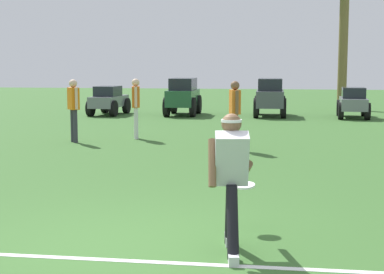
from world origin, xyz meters
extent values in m
plane|color=#37632A|center=(0.00, 0.00, 0.00)|extent=(80.00, 80.00, 0.00)
cube|color=white|center=(0.00, -0.37, 0.00)|extent=(26.40, 0.38, 0.01)
cylinder|color=black|center=(1.09, 0.19, 0.36)|extent=(0.17, 0.37, 0.72)
cube|color=silver|center=(1.07, 0.35, 0.05)|extent=(0.14, 0.27, 0.10)
cylinder|color=black|center=(1.14, -0.12, 0.36)|extent=(0.18, 0.45, 0.69)
cube|color=silver|center=(1.16, -0.27, 0.05)|extent=(0.14, 0.27, 0.10)
cube|color=silver|center=(1.10, 0.11, 0.98)|extent=(0.39, 0.41, 0.58)
sphere|color=brown|center=(1.09, 0.20, 1.33)|extent=(0.24, 0.24, 0.21)
cylinder|color=white|center=(1.09, 0.20, 1.36)|extent=(0.24, 0.24, 0.03)
cylinder|color=brown|center=(1.24, 0.42, 0.82)|extent=(0.16, 0.58, 0.27)
cylinder|color=brown|center=(0.91, 0.04, 0.94)|extent=(0.12, 0.29, 0.49)
cylinder|color=white|center=(1.18, 0.96, 0.52)|extent=(0.31, 0.31, 0.06)
cylinder|color=#33333D|center=(-3.45, 7.99, 0.41)|extent=(0.15, 0.15, 0.82)
cylinder|color=#33333D|center=(-3.56, 8.12, 0.41)|extent=(0.15, 0.15, 0.82)
cube|color=orange|center=(-3.50, 8.05, 1.09)|extent=(0.37, 0.39, 0.54)
cylinder|color=beige|center=(-3.37, 7.89, 1.10)|extent=(0.10, 0.10, 0.52)
cylinder|color=beige|center=(-3.64, 8.22, 1.10)|extent=(0.10, 0.10, 0.52)
sphere|color=beige|center=(-3.50, 8.05, 1.46)|extent=(0.28, 0.28, 0.20)
cylinder|color=#33333D|center=(0.57, 7.26, 0.41)|extent=(0.14, 0.14, 0.82)
cylinder|color=#33333D|center=(0.52, 7.43, 0.41)|extent=(0.14, 0.14, 0.82)
cube|color=orange|center=(0.54, 7.35, 1.09)|extent=(0.29, 0.38, 0.54)
cylinder|color=brown|center=(0.61, 7.15, 1.10)|extent=(0.09, 0.09, 0.52)
cylinder|color=brown|center=(0.48, 7.55, 1.10)|extent=(0.09, 0.09, 0.52)
sphere|color=brown|center=(0.54, 7.35, 1.46)|extent=(0.25, 0.25, 0.20)
cylinder|color=silver|center=(-2.13, 8.89, 0.41)|extent=(0.13, 0.13, 0.82)
cylinder|color=silver|center=(-2.18, 9.06, 0.41)|extent=(0.13, 0.13, 0.82)
cube|color=orange|center=(-2.16, 8.98, 1.09)|extent=(0.28, 0.38, 0.54)
cylinder|color=beige|center=(-2.10, 8.77, 1.10)|extent=(0.09, 0.09, 0.52)
cylinder|color=beige|center=(-2.21, 9.18, 1.10)|extent=(0.09, 0.09, 0.52)
sphere|color=beige|center=(-2.16, 8.98, 1.46)|extent=(0.24, 0.24, 0.20)
cube|color=slate|center=(-4.99, 15.92, 0.51)|extent=(1.01, 2.24, 0.42)
cube|color=#1E232B|center=(-4.99, 15.82, 0.91)|extent=(0.85, 1.14, 0.38)
cylinder|color=black|center=(-5.40, 16.72, 0.30)|extent=(0.21, 0.61, 0.60)
cylinder|color=black|center=(-4.50, 16.67, 0.30)|extent=(0.21, 0.61, 0.60)
cylinder|color=black|center=(-5.48, 15.18, 0.30)|extent=(0.21, 0.61, 0.60)
cylinder|color=black|center=(-4.58, 15.13, 0.30)|extent=(0.21, 0.61, 0.60)
cube|color=#235133|center=(-2.15, 16.21, 0.66)|extent=(1.00, 2.36, 0.60)
cube|color=#1E232B|center=(-2.15, 16.26, 1.18)|extent=(0.88, 1.56, 0.44)
cylinder|color=black|center=(-2.65, 16.98, 0.36)|extent=(0.19, 0.72, 0.72)
cylinder|color=black|center=(-1.67, 16.99, 0.36)|extent=(0.19, 0.72, 0.72)
cylinder|color=black|center=(-2.64, 15.43, 0.36)|extent=(0.19, 0.72, 0.72)
cylinder|color=black|center=(-1.66, 15.44, 0.36)|extent=(0.19, 0.72, 0.72)
cube|color=#474C51|center=(1.13, 16.23, 0.66)|extent=(1.03, 2.37, 0.60)
cube|color=#1E232B|center=(1.13, 16.28, 1.18)|extent=(0.90, 1.57, 0.44)
cylinder|color=black|center=(0.62, 17.00, 0.36)|extent=(0.20, 0.72, 0.72)
cylinder|color=black|center=(1.60, 17.02, 0.36)|extent=(0.20, 0.72, 0.72)
cylinder|color=black|center=(0.65, 15.44, 0.36)|extent=(0.20, 0.72, 0.72)
cylinder|color=black|center=(1.63, 15.46, 0.36)|extent=(0.20, 0.72, 0.72)
cube|color=slate|center=(4.11, 16.03, 0.51)|extent=(1.01, 2.24, 0.42)
cube|color=#1E232B|center=(4.11, 15.93, 0.91)|extent=(0.85, 1.14, 0.38)
cylinder|color=black|center=(3.70, 16.83, 0.30)|extent=(0.21, 0.61, 0.60)
cylinder|color=black|center=(4.60, 16.78, 0.30)|extent=(0.21, 0.61, 0.60)
cylinder|color=black|center=(3.63, 15.29, 0.30)|extent=(0.21, 0.61, 0.60)
cylinder|color=black|center=(4.52, 15.24, 0.30)|extent=(0.21, 0.61, 0.60)
cylinder|color=brown|center=(4.11, 20.26, 2.89)|extent=(0.39, 0.39, 5.79)
camera|label=1|loc=(1.61, -5.82, 1.94)|focal=55.00mm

